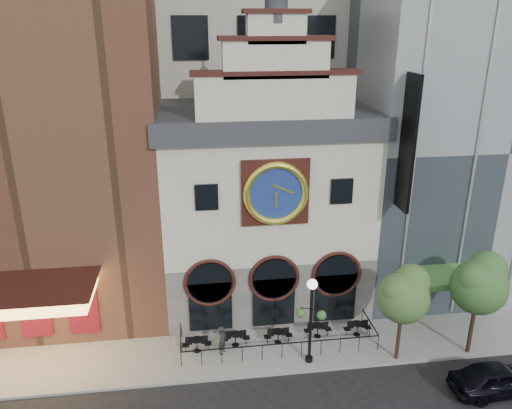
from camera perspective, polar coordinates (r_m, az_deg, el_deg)
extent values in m
plane|color=black|center=(26.98, 3.45, -18.88)|extent=(120.00, 120.00, 0.00)
cube|color=gray|center=(28.88, 2.48, -15.66)|extent=(44.00, 5.00, 0.15)
cube|color=#605E5B|center=(32.41, 0.84, -7.00)|extent=(12.00, 8.00, 4.00)
cube|color=silver|center=(30.27, 0.89, 2.28)|extent=(12.00, 8.00, 7.00)
cube|color=#2D3035|center=(29.25, 0.94, 9.93)|extent=(12.60, 8.60, 1.20)
cube|color=#34140F|center=(26.17, 2.22, 1.39)|extent=(3.60, 0.25, 3.60)
cylinder|color=navy|center=(26.04, 2.28, 1.29)|extent=(3.10, 0.12, 3.10)
torus|color=yellow|center=(25.96, 2.31, 1.23)|extent=(3.46, 0.36, 3.46)
cylinder|color=#2D3035|center=(25.21, 2.32, 21.26)|extent=(1.10, 1.10, 1.10)
cube|color=brown|center=(31.96, -23.82, 10.78)|extent=(14.00, 12.00, 25.00)
cube|color=#FFBF59|center=(27.48, -25.46, -9.36)|extent=(7.00, 3.40, 0.70)
cube|color=#34140F|center=(27.27, -25.60, -8.53)|extent=(7.40, 3.80, 0.15)
cube|color=maroon|center=(29.89, -23.91, -11.50)|extent=(5.60, 0.15, 2.60)
cube|color=gray|center=(35.69, 21.72, 7.80)|extent=(14.00, 12.00, 20.00)
cube|color=#549845|center=(30.50, 21.49, -7.66)|extent=(4.50, 2.40, 0.35)
cube|color=black|center=(26.52, 16.95, 6.63)|extent=(0.18, 1.60, 7.00)
cylinder|color=black|center=(27.98, -6.80, -15.09)|extent=(0.68, 0.68, 0.03)
cylinder|color=black|center=(28.20, -6.77, -15.70)|extent=(0.06, 0.06, 0.72)
cylinder|color=black|center=(28.24, -2.38, -14.57)|extent=(0.68, 0.68, 0.03)
cylinder|color=black|center=(28.45, -2.37, -15.18)|extent=(0.06, 0.06, 0.72)
cylinder|color=black|center=(28.44, 2.55, -14.29)|extent=(0.68, 0.68, 0.03)
cylinder|color=black|center=(28.65, 2.54, -14.90)|extent=(0.06, 0.06, 0.72)
cylinder|color=black|center=(29.10, 7.09, -13.55)|extent=(0.68, 0.68, 0.03)
cylinder|color=black|center=(29.31, 7.05, -14.15)|extent=(0.06, 0.06, 0.72)
cylinder|color=black|center=(29.60, 11.54, -13.20)|extent=(0.68, 0.68, 0.03)
cylinder|color=black|center=(29.80, 11.49, -13.79)|extent=(0.06, 0.06, 0.72)
imported|color=black|center=(28.07, 25.85, -17.46)|extent=(4.66, 2.06, 1.56)
imported|color=black|center=(27.68, -3.86, -15.20)|extent=(0.64, 0.72, 1.66)
cylinder|color=black|center=(26.43, 6.25, -13.56)|extent=(0.16, 0.16, 4.42)
cylinder|color=black|center=(27.64, 6.07, -17.13)|extent=(0.39, 0.39, 0.27)
sphere|color=white|center=(25.18, 6.46, -9.05)|extent=(0.53, 0.53, 0.53)
sphere|color=#2F6327|center=(26.10, 5.12, -12.25)|extent=(0.50, 0.50, 0.50)
sphere|color=#2F6327|center=(26.04, 7.49, -12.44)|extent=(0.50, 0.50, 0.50)
cylinder|color=#382619|center=(27.96, 16.00, -14.15)|extent=(0.20, 0.20, 2.85)
sphere|color=#3B6327|center=(26.78, 16.46, -10.18)|extent=(2.65, 2.65, 2.65)
sphere|color=#3B6327|center=(26.88, 17.36, -8.42)|extent=(1.83, 1.83, 1.83)
sphere|color=#3B6327|center=(26.21, 15.93, -9.54)|extent=(1.63, 1.63, 1.63)
cylinder|color=#382619|center=(29.63, 23.41, -12.73)|extent=(0.22, 0.22, 3.10)
sphere|color=#315E25|center=(28.44, 24.10, -8.59)|extent=(2.88, 2.88, 2.88)
sphere|color=#315E25|center=(28.63, 24.94, -6.79)|extent=(1.99, 1.99, 1.99)
sphere|color=#315E25|center=(27.81, 23.71, -7.91)|extent=(1.77, 1.77, 1.77)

